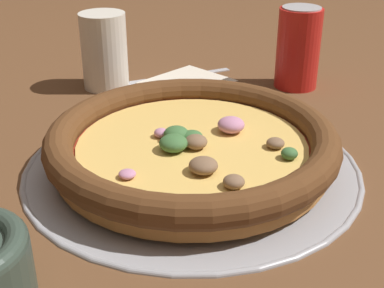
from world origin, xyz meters
The scene contains 7 objects.
ground_plane centered at (0.00, 0.00, 0.00)m, with size 3.00×3.00×0.00m, color brown.
pizza_tray centered at (0.00, 0.00, 0.00)m, with size 0.38×0.38×0.01m.
pizza centered at (0.00, 0.00, 0.03)m, with size 0.33×0.33×0.04m.
drinking_cup centered at (0.05, -0.29, 0.06)m, with size 0.07×0.07×0.12m.
napkin centered at (-0.07, -0.26, 0.00)m, with size 0.16×0.15×0.01m.
fork centered at (-0.05, -0.29, 0.00)m, with size 0.19×0.04×0.00m.
beverage_can centered at (-0.23, -0.20, 0.06)m, with size 0.07×0.07×0.12m.
Camera 1 is at (0.16, 0.51, 0.30)m, focal length 50.00 mm.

